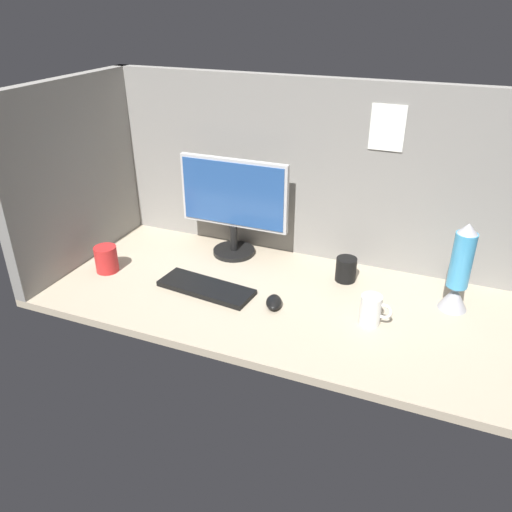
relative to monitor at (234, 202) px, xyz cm
name	(u,v)px	position (x,y,z in cm)	size (l,w,h in cm)	color
ground_plane	(281,298)	(30.51, -25.14, -25.00)	(180.00, 80.00, 3.00)	tan
cubicle_wall_back	(315,172)	(30.54, 12.36, 13.03)	(180.00, 5.50, 73.00)	gray
cubicle_wall_side	(77,173)	(-56.99, -25.14, 13.00)	(5.00, 80.00, 73.00)	gray
monitor	(234,202)	(0.00, 0.00, 0.00)	(46.91, 18.00, 41.76)	black
keyboard	(206,288)	(2.81, -32.73, -22.50)	(37.00, 13.00, 2.00)	black
mouse	(274,302)	(30.40, -33.54, -21.80)	(5.60, 9.60, 3.40)	black
mug_black_travel	(346,269)	(50.02, -5.32, -18.74)	(8.04, 8.04, 9.53)	black
mug_red_plastic	(106,259)	(-41.18, -34.11, -18.17)	(9.00, 9.00, 10.67)	red
mug_ceramic_white	(371,310)	(64.63, -31.11, -18.11)	(10.78, 7.13, 10.71)	white
lava_lamp	(459,274)	(90.16, -10.53, -9.61)	(10.12, 10.12, 33.11)	#A5A5AD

